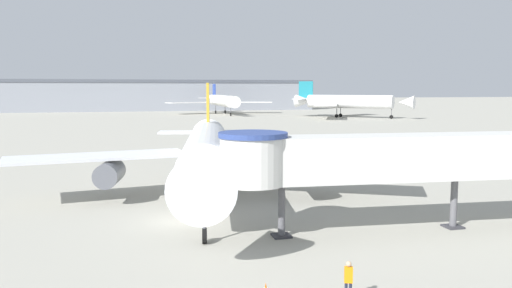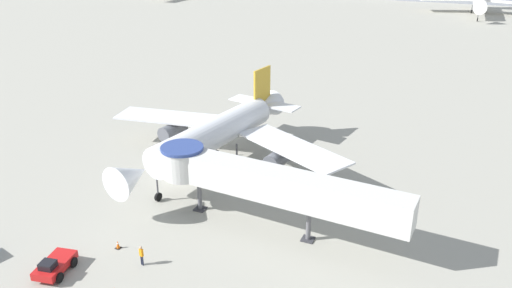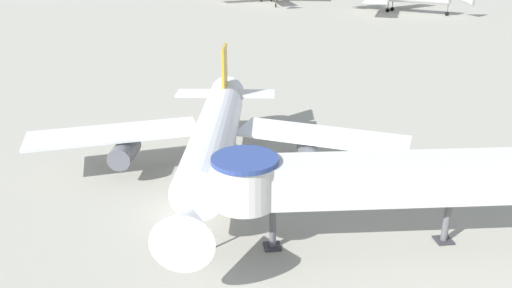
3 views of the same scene
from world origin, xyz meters
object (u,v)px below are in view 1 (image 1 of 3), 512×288
Objects in this scene: jet_bridge at (387,157)px; background_jet_teal_tail at (347,102)px; main_airplane at (207,153)px; ground_crew_marshaller at (348,279)px; background_jet_blue_tail at (222,101)px.

jet_bridge is 0.76× the size of background_jet_teal_tail.
main_airplane is at bearing 137.61° from jet_bridge.
ground_crew_marshaller is at bearing -121.97° from jet_bridge.
ground_crew_marshaller is at bearing -161.81° from background_jet_teal_tail.
main_airplane reaches higher than ground_crew_marshaller.
ground_crew_marshaller is at bearing -99.86° from background_jet_blue_tail.
jet_bridge is 0.62× the size of background_jet_blue_tail.
main_airplane is 118.65m from background_jet_teal_tail.
background_jet_teal_tail reaches higher than main_airplane.
main_airplane is 1.00× the size of background_jet_teal_tail.
background_jet_blue_tail is (21.77, 153.08, 3.59)m from ground_crew_marshaller.
background_jet_teal_tail is at bearing -96.44° from ground_crew_marshaller.
jet_bridge is at bearing -108.16° from ground_crew_marshaller.
background_jet_teal_tail is (55.06, 122.79, 3.83)m from ground_crew_marshaller.
background_jet_blue_tail reaches higher than jet_bridge.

